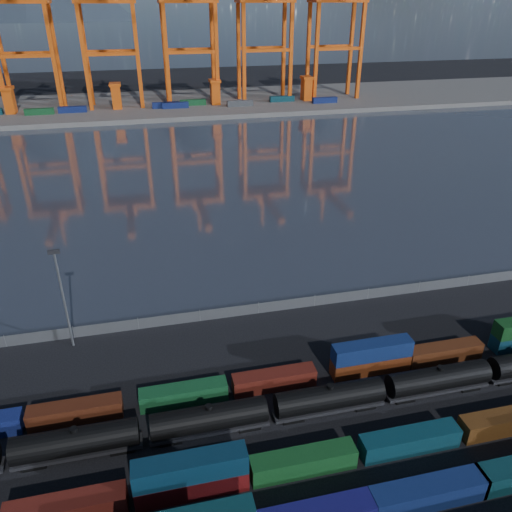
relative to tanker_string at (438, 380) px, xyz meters
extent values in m
plane|color=black|center=(-19.05, -3.92, -2.27)|extent=(700.00, 700.00, 0.00)
plane|color=#2B333F|center=(-19.05, 101.08, -2.26)|extent=(700.00, 700.00, 0.00)
cube|color=#514F4C|center=(-19.05, 206.08, -1.27)|extent=(700.00, 70.00, 2.00)
cube|color=navy|center=(-9.84, -14.70, -0.87)|extent=(12.92, 2.63, 2.80)
cube|color=maroon|center=(-47.02, -7.83, -0.95)|extent=(12.20, 2.48, 2.64)
cube|color=#620E0F|center=(-34.11, -7.83, -0.95)|extent=(12.20, 2.48, 2.64)
cube|color=#0C2A40|center=(-34.11, -7.83, 1.70)|extent=(12.20, 2.48, 2.64)
cube|color=#144D1F|center=(-21.49, -7.83, -0.95)|extent=(12.20, 2.48, 2.64)
cube|color=#0D3744|center=(-8.31, -7.83, -0.95)|extent=(12.20, 2.48, 2.64)
cube|color=#5A3212|center=(4.84, -7.83, -0.95)|extent=(12.20, 2.48, 2.64)
cube|color=#512010|center=(-47.26, 6.12, -1.01)|extent=(11.57, 2.35, 2.51)
cube|color=#16542A|center=(-33.55, 6.12, -1.01)|extent=(11.57, 2.35, 2.51)
cube|color=maroon|center=(-21.15, 6.12, -1.01)|extent=(11.57, 2.35, 2.51)
cube|color=#68290F|center=(-6.90, 6.12, -1.01)|extent=(11.57, 2.35, 2.51)
cube|color=navy|center=(-6.90, 6.12, 1.49)|extent=(11.57, 2.35, 2.51)
cube|color=#582811|center=(4.85, 6.12, -1.01)|extent=(11.57, 2.35, 2.51)
cylinder|color=black|center=(-46.50, 0.00, 0.24)|extent=(14.17, 3.16, 3.16)
cylinder|color=black|center=(-46.50, 0.00, 1.98)|extent=(0.87, 0.87, 0.54)
cube|color=black|center=(-46.50, 0.00, -1.51)|extent=(14.71, 2.18, 0.44)
cube|color=black|center=(-51.40, 0.00, -1.94)|extent=(2.72, 1.96, 0.65)
cube|color=black|center=(-41.60, 0.00, -1.94)|extent=(2.72, 1.96, 0.65)
cylinder|color=black|center=(-31.00, 0.00, 0.24)|extent=(14.17, 3.16, 3.16)
cylinder|color=black|center=(-31.00, 0.00, 1.98)|extent=(0.87, 0.87, 0.54)
cube|color=black|center=(-31.00, 0.00, -1.51)|extent=(14.71, 2.18, 0.44)
cube|color=black|center=(-35.90, 0.00, -1.94)|extent=(2.72, 1.96, 0.65)
cube|color=black|center=(-26.10, 0.00, -1.94)|extent=(2.72, 1.96, 0.65)
cylinder|color=black|center=(-15.50, 0.00, 0.24)|extent=(14.17, 3.16, 3.16)
cylinder|color=black|center=(-15.50, 0.00, 1.98)|extent=(0.87, 0.87, 0.54)
cube|color=black|center=(-15.50, 0.00, -1.51)|extent=(14.71, 2.18, 0.44)
cube|color=black|center=(-20.40, 0.00, -1.94)|extent=(2.72, 1.96, 0.65)
cube|color=black|center=(-10.60, 0.00, -1.94)|extent=(2.72, 1.96, 0.65)
cylinder|color=black|center=(0.00, 0.00, 0.24)|extent=(14.17, 3.16, 3.16)
cylinder|color=black|center=(0.00, 0.00, 1.98)|extent=(0.87, 0.87, 0.54)
cube|color=black|center=(0.00, 0.00, -1.51)|extent=(14.71, 2.18, 0.44)
cube|color=black|center=(-4.90, 0.00, -1.94)|extent=(2.72, 1.96, 0.65)
cube|color=black|center=(4.90, 0.00, -1.94)|extent=(2.72, 1.96, 0.65)
cube|color=black|center=(10.60, 0.00, -1.94)|extent=(2.72, 1.96, 0.65)
cube|color=#595B5E|center=(-19.05, 24.08, -1.27)|extent=(160.00, 0.06, 2.00)
cylinder|color=slate|center=(-59.05, 24.08, -1.17)|extent=(0.12, 0.12, 2.20)
cylinder|color=slate|center=(-49.05, 24.08, -1.17)|extent=(0.12, 0.12, 2.20)
cylinder|color=slate|center=(-39.05, 24.08, -1.17)|extent=(0.12, 0.12, 2.20)
cylinder|color=slate|center=(-29.05, 24.08, -1.17)|extent=(0.12, 0.12, 2.20)
cylinder|color=slate|center=(-19.05, 24.08, -1.17)|extent=(0.12, 0.12, 2.20)
cylinder|color=slate|center=(-9.05, 24.08, -1.17)|extent=(0.12, 0.12, 2.20)
cylinder|color=slate|center=(0.95, 24.08, -1.17)|extent=(0.12, 0.12, 2.20)
cylinder|color=slate|center=(10.95, 24.08, -1.17)|extent=(0.12, 0.12, 2.20)
cylinder|color=slate|center=(20.95, 24.08, -1.17)|extent=(0.12, 0.12, 2.20)
cylinder|color=slate|center=(-49.05, 22.08, 5.73)|extent=(0.36, 0.36, 16.00)
cube|color=black|center=(-49.05, 22.08, 14.03)|extent=(1.60, 0.40, 0.60)
cube|color=#EA5510|center=(-90.28, 207.21, 20.68)|extent=(1.63, 1.63, 45.90)
cube|color=#EA5510|center=(-67.83, 194.96, 20.68)|extent=(1.63, 1.63, 45.90)
cube|color=#EA5510|center=(-67.83, 207.21, 20.68)|extent=(1.63, 1.63, 45.90)
cube|color=#EA5510|center=(-79.05, 194.96, 22.98)|extent=(22.44, 1.43, 1.43)
cube|color=#EA5510|center=(-79.05, 207.21, 22.98)|extent=(22.44, 1.43, 1.43)
cube|color=#EA5510|center=(-79.05, 201.08, 43.64)|extent=(25.50, 14.28, 2.24)
cube|color=#EA5510|center=(-55.28, 194.96, 20.68)|extent=(1.63, 1.63, 45.90)
cube|color=#EA5510|center=(-55.28, 207.21, 20.68)|extent=(1.63, 1.63, 45.90)
cube|color=#EA5510|center=(-32.83, 194.96, 20.68)|extent=(1.63, 1.63, 45.90)
cube|color=#EA5510|center=(-32.83, 207.21, 20.68)|extent=(1.63, 1.63, 45.90)
cube|color=#EA5510|center=(-44.05, 194.96, 22.98)|extent=(22.44, 1.43, 1.43)
cube|color=#EA5510|center=(-44.05, 207.21, 22.98)|extent=(22.44, 1.43, 1.43)
cube|color=#EA5510|center=(-44.05, 201.08, 43.64)|extent=(25.50, 14.28, 2.24)
cube|color=#EA5510|center=(-20.28, 194.96, 20.68)|extent=(1.63, 1.63, 45.90)
cube|color=#EA5510|center=(-20.28, 207.21, 20.68)|extent=(1.63, 1.63, 45.90)
cube|color=#EA5510|center=(2.17, 194.96, 20.68)|extent=(1.63, 1.63, 45.90)
cube|color=#EA5510|center=(2.17, 207.21, 20.68)|extent=(1.63, 1.63, 45.90)
cube|color=#EA5510|center=(-9.05, 194.96, 22.98)|extent=(22.44, 1.43, 1.43)
cube|color=#EA5510|center=(-9.05, 207.21, 22.98)|extent=(22.44, 1.43, 1.43)
cube|color=#EA5510|center=(-9.05, 201.08, 43.64)|extent=(25.50, 14.28, 2.24)
cube|color=#EA5510|center=(14.72, 194.96, 20.68)|extent=(1.63, 1.63, 45.90)
cube|color=#EA5510|center=(14.72, 207.21, 20.68)|extent=(1.63, 1.63, 45.90)
cube|color=#EA5510|center=(37.17, 194.96, 20.68)|extent=(1.63, 1.63, 45.90)
cube|color=#EA5510|center=(37.17, 207.21, 20.68)|extent=(1.63, 1.63, 45.90)
cube|color=#EA5510|center=(25.95, 194.96, 22.98)|extent=(22.44, 1.43, 1.43)
cube|color=#EA5510|center=(25.95, 207.21, 22.98)|extent=(22.44, 1.43, 1.43)
cube|color=#EA5510|center=(25.95, 201.08, 43.64)|extent=(25.50, 14.28, 2.24)
cube|color=#EA5510|center=(49.72, 194.96, 20.68)|extent=(1.63, 1.63, 45.90)
cube|color=#EA5510|center=(49.72, 207.21, 20.68)|extent=(1.63, 1.63, 45.90)
cube|color=#EA5510|center=(72.17, 194.96, 20.68)|extent=(1.63, 1.63, 45.90)
cube|color=#EA5510|center=(72.17, 207.21, 20.68)|extent=(1.63, 1.63, 45.90)
cube|color=#EA5510|center=(60.95, 194.96, 22.98)|extent=(22.44, 1.43, 1.43)
cube|color=#EA5510|center=(60.95, 207.21, 22.98)|extent=(22.44, 1.43, 1.43)
cube|color=#EA5510|center=(60.95, 201.08, 43.64)|extent=(25.50, 14.28, 2.24)
cube|color=navy|center=(-18.40, 190.76, 1.03)|extent=(12.00, 2.44, 2.60)
cube|color=navy|center=(52.29, 187.01, 1.03)|extent=(12.00, 2.44, 2.60)
cube|color=navy|center=(-22.69, 192.17, 1.03)|extent=(12.00, 2.44, 2.60)
cube|color=#3F4244|center=(11.32, 188.79, 1.03)|extent=(12.00, 2.44, 2.60)
cube|color=#144C23|center=(-76.80, 190.28, 1.03)|extent=(12.00, 2.44, 2.60)
cube|color=navy|center=(-63.21, 191.61, 1.03)|extent=(12.00, 2.44, 2.60)
cube|color=#144C23|center=(-9.71, 195.56, 1.03)|extent=(12.00, 2.44, 2.60)
cube|color=#0C3842|center=(33.35, 194.91, 1.03)|extent=(12.00, 2.44, 2.60)
cube|color=#EA5510|center=(-89.05, 196.08, 4.73)|extent=(4.00, 6.00, 10.00)
cube|color=#EA5510|center=(-89.05, 196.08, 10.23)|extent=(5.00, 7.00, 1.20)
cube|color=#EA5510|center=(-44.05, 196.08, 4.73)|extent=(4.00, 6.00, 10.00)
cube|color=#EA5510|center=(-44.05, 196.08, 10.23)|extent=(5.00, 7.00, 1.20)
cube|color=#EA5510|center=(0.95, 196.08, 4.73)|extent=(4.00, 6.00, 10.00)
cube|color=#EA5510|center=(0.95, 196.08, 10.23)|extent=(5.00, 7.00, 1.20)
cube|color=#EA5510|center=(45.95, 196.08, 4.73)|extent=(4.00, 6.00, 10.00)
cube|color=#EA5510|center=(45.95, 196.08, 10.23)|extent=(5.00, 7.00, 1.20)
camera|label=1|loc=(-35.58, -44.61, 45.94)|focal=35.00mm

